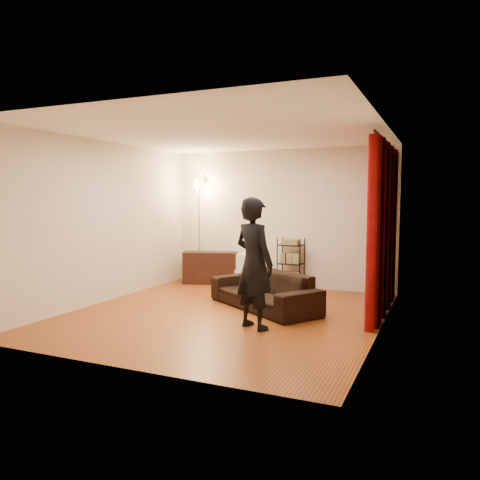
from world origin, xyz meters
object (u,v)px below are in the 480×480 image
at_px(sofa, 264,290).
at_px(floor_lamp, 199,231).
at_px(person, 254,263).
at_px(media_cabinet, 211,267).
at_px(storage_boxes, 247,269).
at_px(wire_shelf, 291,264).

distance_m(sofa, floor_lamp, 2.70).
bearing_deg(person, media_cabinet, -28.07).
xyz_separation_m(storage_boxes, floor_lamp, (-1.00, -0.16, 0.76)).
distance_m(person, floor_lamp, 3.58).
distance_m(media_cabinet, floor_lamp, 0.80).
relative_size(media_cabinet, wire_shelf, 1.14).
relative_size(person, wire_shelf, 1.79).
relative_size(storage_boxes, floor_lamp, 0.30).
xyz_separation_m(sofa, storage_boxes, (-1.04, 1.75, 0.03)).
height_order(media_cabinet, wire_shelf, wire_shelf).
xyz_separation_m(wire_shelf, floor_lamp, (-1.93, -0.12, 0.59)).
height_order(storage_boxes, wire_shelf, wire_shelf).
relative_size(media_cabinet, storage_boxes, 1.74).
bearing_deg(storage_boxes, wire_shelf, -2.14).
relative_size(media_cabinet, floor_lamp, 0.52).
distance_m(wire_shelf, floor_lamp, 2.03).
distance_m(media_cabinet, storage_boxes, 0.77).
relative_size(person, storage_boxes, 2.74).
bearing_deg(floor_lamp, sofa, -38.18).
bearing_deg(floor_lamp, person, -49.58).
relative_size(sofa, wire_shelf, 2.06).
bearing_deg(person, floor_lamp, -24.38).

